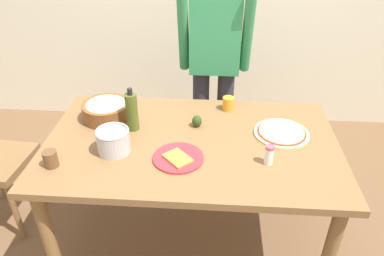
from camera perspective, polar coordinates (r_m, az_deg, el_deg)
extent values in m
plane|color=brown|center=(2.52, -0.08, -16.39)|extent=(8.00, 8.00, 0.00)
cube|color=brown|center=(2.02, -0.10, -2.44)|extent=(1.60, 0.96, 0.04)
cylinder|color=brown|center=(2.15, -21.27, -16.03)|extent=(0.07, 0.07, 0.72)
cylinder|color=brown|center=(2.69, -14.95, -3.50)|extent=(0.07, 0.07, 0.72)
cylinder|color=brown|center=(2.63, 16.46, -4.77)|extent=(0.07, 0.07, 0.72)
cylinder|color=#2D2D38|center=(2.82, 1.34, 1.13)|extent=(0.12, 0.12, 0.85)
cylinder|color=#2D2D38|center=(2.82, 4.99, 0.99)|extent=(0.12, 0.12, 0.85)
cube|color=#338C59|center=(2.53, 3.66, 14.72)|extent=(0.34, 0.20, 0.55)
cylinder|color=#338C59|center=(2.49, -1.35, 14.49)|extent=(0.07, 0.21, 0.55)
cylinder|color=#338C59|center=(2.49, 8.62, 14.13)|extent=(0.07, 0.21, 0.55)
cylinder|color=brown|center=(2.59, -25.74, -11.73)|extent=(0.04, 0.04, 0.45)
cylinder|color=brown|center=(2.79, -22.27, -7.10)|extent=(0.04, 0.04, 0.45)
cylinder|color=beige|center=(2.12, 13.74, -0.82)|extent=(0.31, 0.31, 0.01)
cylinder|color=#B22D1E|center=(2.11, 13.77, -0.63)|extent=(0.27, 0.27, 0.00)
cylinder|color=beige|center=(2.11, 13.78, -0.54)|extent=(0.25, 0.25, 0.00)
cylinder|color=red|center=(1.87, -2.16, -4.65)|extent=(0.26, 0.26, 0.01)
cube|color=#CC8438|center=(1.85, -2.23, -4.72)|extent=(0.17, 0.17, 0.01)
cylinder|color=brown|center=(2.24, -13.17, 2.60)|extent=(0.28, 0.28, 0.10)
ellipsoid|color=beige|center=(2.22, -13.30, 3.49)|extent=(0.25, 0.25, 0.05)
cylinder|color=#47561E|center=(2.08, -9.35, 2.46)|extent=(0.07, 0.07, 0.22)
cylinder|color=black|center=(2.02, -9.67, 5.61)|extent=(0.03, 0.03, 0.04)
cylinder|color=#B7B7BC|center=(1.93, -12.13, -2.09)|extent=(0.17, 0.17, 0.12)
torus|color=#A5A5AD|center=(1.90, -12.35, -0.50)|extent=(0.17, 0.17, 0.01)
cylinder|color=orange|center=(2.29, 5.65, 3.80)|extent=(0.07, 0.07, 0.08)
cylinder|color=brown|center=(1.93, -21.15, -4.50)|extent=(0.07, 0.07, 0.08)
cylinder|color=white|center=(1.86, 11.87, -4.32)|extent=(0.04, 0.04, 0.09)
cylinder|color=#D84C66|center=(1.82, 12.06, -2.98)|extent=(0.04, 0.04, 0.02)
ellipsoid|color=#2D4219|center=(2.11, 0.77, 1.09)|extent=(0.06, 0.06, 0.07)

